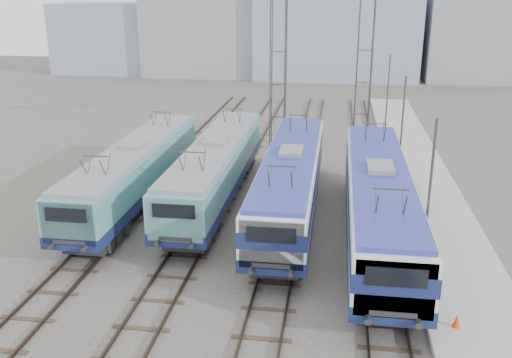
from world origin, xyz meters
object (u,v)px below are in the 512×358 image
object	(u,v)px
mast_front	(429,199)
mast_rear	(387,98)
locomotive_center_left	(216,167)
locomotive_far_right	(379,198)
mast_mid	(401,132)
safety_cone	(457,321)
locomotive_center_right	(290,178)
locomotive_far_left	(134,170)
catenary_tower_east	(365,61)
catenary_tower_west	(278,63)

from	to	relation	value
mast_front	mast_rear	xyz separation A→B (m)	(0.00, 24.00, 0.00)
locomotive_center_left	locomotive_far_right	xyz separation A→B (m)	(9.00, -4.47, 0.18)
mast_front	mast_mid	distance (m)	12.00
locomotive_center_left	mast_mid	distance (m)	11.87
mast_mid	safety_cone	size ratio (longest dim) A/B	13.43
locomotive_center_right	mast_mid	size ratio (longest dim) A/B	2.57
locomotive_far_left	mast_mid	size ratio (longest dim) A/B	2.47
locomotive_far_right	catenary_tower_east	bearing A→B (deg)	90.75
mast_mid	safety_cone	bearing A→B (deg)	-87.86
catenary_tower_west	mast_mid	distance (m)	12.16
locomotive_center_right	catenary_tower_west	xyz separation A→B (m)	(-2.25, 14.42, 4.35)
mast_mid	safety_cone	xyz separation A→B (m)	(0.62, -16.66, -2.94)
mast_rear	mast_front	bearing A→B (deg)	-90.00
mast_front	mast_mid	world-z (taller)	same
catenary_tower_west	mast_mid	xyz separation A→B (m)	(8.60, -8.00, -3.14)
locomotive_far_right	mast_front	distance (m)	3.62
locomotive_far_right	safety_cone	distance (m)	8.15
mast_mid	safety_cone	world-z (taller)	mast_mid
safety_cone	locomotive_far_right	bearing A→B (deg)	108.12
locomotive_far_left	locomotive_center_left	size ratio (longest dim) A/B	0.98
locomotive_center_right	catenary_tower_west	size ratio (longest dim) A/B	1.50
locomotive_center_right	catenary_tower_west	distance (m)	15.23
locomotive_far_right	mast_mid	size ratio (longest dim) A/B	2.67
locomotive_center_right	locomotive_far_left	bearing A→B (deg)	175.83
mast_front	safety_cone	distance (m)	5.54
locomotive_far_right	catenary_tower_east	xyz separation A→B (m)	(-0.25, 19.10, 4.27)
locomotive_center_left	mast_front	xyz separation A→B (m)	(10.85, -7.37, 1.30)
locomotive_far_right	locomotive_center_left	bearing A→B (deg)	153.59
locomotive_far_right	safety_cone	world-z (taller)	locomotive_far_right
mast_front	safety_cone	world-z (taller)	mast_front
locomotive_center_right	mast_front	bearing A→B (deg)	-41.30
locomotive_center_right	catenary_tower_east	distance (m)	17.51
locomotive_far_right	mast_front	xyz separation A→B (m)	(1.85, -2.90, 1.12)
locomotive_far_left	mast_mid	xyz separation A→B (m)	(15.35, 5.76, 1.34)
catenary_tower_east	locomotive_far_right	bearing A→B (deg)	-89.25
locomotive_center_right	mast_front	world-z (taller)	mast_front
locomotive_far_left	mast_rear	size ratio (longest dim) A/B	2.47
catenary_tower_west	catenary_tower_east	world-z (taller)	same
catenary_tower_west	mast_mid	size ratio (longest dim) A/B	1.71
locomotive_far_left	catenary_tower_west	distance (m)	15.97
locomotive_center_right	mast_rear	distance (m)	19.52
catenary_tower_west	safety_cone	world-z (taller)	catenary_tower_west
locomotive_center_right	locomotive_far_right	xyz separation A→B (m)	(4.50, -2.68, 0.08)
mast_mid	catenary_tower_west	bearing A→B (deg)	137.07
locomotive_far_left	locomotive_far_right	distance (m)	13.91
locomotive_center_left	mast_rear	world-z (taller)	mast_rear
locomotive_far_right	locomotive_far_left	bearing A→B (deg)	166.11
mast_front	safety_cone	bearing A→B (deg)	-82.40
locomotive_far_left	locomotive_center_right	distance (m)	9.02
locomotive_center_right	safety_cone	distance (m)	12.51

